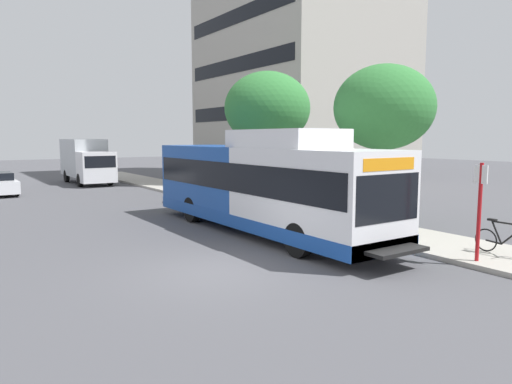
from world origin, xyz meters
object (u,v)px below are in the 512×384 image
object	(u,v)px
street_tree_mid_block	(267,109)
box_truck_background	(86,160)
bus_stop_sign_pole	(480,204)
bicycle_parked	(505,240)
transit_bus	(261,185)
street_tree_near_stop	(384,108)

from	to	relation	value
street_tree_mid_block	box_truck_background	size ratio (longest dim) A/B	0.93
bus_stop_sign_pole	bicycle_parked	distance (m)	1.62
transit_bus	bus_stop_sign_pole	xyz separation A→B (m)	(2.22, -6.86, -0.05)
street_tree_mid_block	box_truck_background	xyz separation A→B (m)	(-4.87, 16.17, -3.08)
bicycle_parked	box_truck_background	xyz separation A→B (m)	(-3.95, 28.90, 1.18)
bus_stop_sign_pole	street_tree_near_stop	size ratio (longest dim) A/B	0.44
transit_bus	box_truck_background	distance (m)	21.95
bus_stop_sign_pole	street_tree_mid_block	bearing A→B (deg)	80.45
bicycle_parked	street_tree_near_stop	distance (m)	6.41
bicycle_parked	street_tree_near_stop	world-z (taller)	street_tree_near_stop
bus_stop_sign_pole	street_tree_near_stop	distance (m)	5.98
bicycle_parked	transit_bus	bearing A→B (deg)	116.16
box_truck_background	transit_bus	bearing A→B (deg)	-88.62
street_tree_mid_block	box_truck_background	world-z (taller)	street_tree_mid_block
bus_stop_sign_pole	street_tree_mid_block	distance (m)	13.19
transit_bus	box_truck_background	size ratio (longest dim) A/B	1.75
bicycle_parked	street_tree_mid_block	bearing A→B (deg)	85.84
bus_stop_sign_pole	street_tree_near_stop	xyz separation A→B (m)	(1.88, 4.94, 2.81)
transit_bus	street_tree_near_stop	xyz separation A→B (m)	(4.10, -1.92, 2.76)
street_tree_near_stop	street_tree_mid_block	distance (m)	7.70
transit_bus	street_tree_mid_block	distance (m)	7.87
transit_bus	street_tree_mid_block	size ratio (longest dim) A/B	1.88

